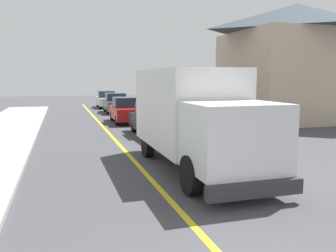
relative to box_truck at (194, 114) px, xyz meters
The scene contains 8 objects.
centre_line_yellow 3.48m from the box_truck, 124.21° to the left, with size 0.16×56.00×0.01m, color gold.
box_truck is the anchor object (origin of this frame).
parked_car_near 6.89m from the box_truck, 85.71° to the left, with size 1.90×4.44×1.67m.
parked_car_mid 12.55m from the box_truck, 89.69° to the left, with size 1.92×4.45×1.67m.
parked_car_far 19.59m from the box_truck, 88.72° to the left, with size 1.90×4.44×1.67m.
parked_car_furthest 25.25m from the box_truck, 89.14° to the left, with size 1.94×4.46×1.67m.
stop_sign 4.37m from the box_truck, 43.35° to the left, with size 0.80×0.10×2.65m.
house_across_street 15.72m from the box_truck, 42.11° to the left, with size 9.48×8.01×7.94m.
Camera 1 is at (-2.41, -3.00, 2.88)m, focal length 37.50 mm.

